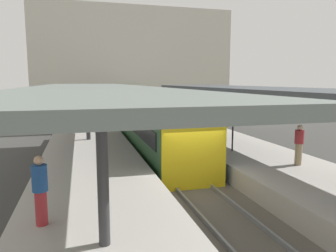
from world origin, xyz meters
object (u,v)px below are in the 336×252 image
(commuter_train, at_px, (151,124))
(passenger_mid_platform, at_px, (299,144))
(passenger_near_bench, at_px, (40,189))
(platform_sign, at_px, (233,118))

(commuter_train, relative_size, passenger_mid_platform, 9.53)
(passenger_near_bench, bearing_deg, platform_sign, 37.21)
(commuter_train, xyz_separation_m, platform_sign, (2.95, -5.26, 0.90))
(passenger_near_bench, xyz_separation_m, passenger_mid_platform, (9.54, 3.08, -0.02))
(commuter_train, bearing_deg, passenger_near_bench, -114.37)
(commuter_train, relative_size, passenger_near_bench, 9.37)
(passenger_mid_platform, bearing_deg, commuter_train, 117.55)
(commuter_train, distance_m, passenger_mid_platform, 9.43)
(passenger_near_bench, relative_size, passenger_mid_platform, 1.02)
(commuter_train, bearing_deg, passenger_mid_platform, -62.45)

